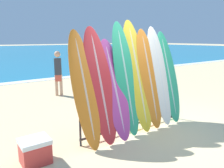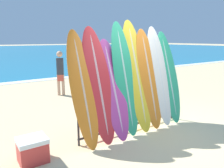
# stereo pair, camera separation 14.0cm
# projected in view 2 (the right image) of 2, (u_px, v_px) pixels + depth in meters

# --- Properties ---
(ground_plane) EXTENTS (160.00, 160.00, 0.00)m
(ground_plane) POSITION_uv_depth(u_px,v_px,m) (151.00, 129.00, 4.89)
(ground_plane) COLOR #CCB789
(surfboard_rack) EXTENTS (2.64, 0.04, 0.89)m
(surfboard_rack) POSITION_uv_depth(u_px,v_px,m) (132.00, 109.00, 4.77)
(surfboard_rack) COLOR #28282D
(surfboard_rack) RESTS_ON ground_plane
(surfboard_slot_0) EXTENTS (0.48, 0.83, 2.18)m
(surfboard_slot_0) POSITION_uv_depth(u_px,v_px,m) (83.00, 88.00, 4.03)
(surfboard_slot_0) COLOR orange
(surfboard_slot_0) RESTS_ON ground_plane
(surfboard_slot_1) EXTENTS (0.57, 0.81, 2.25)m
(surfboard_slot_1) POSITION_uv_depth(u_px,v_px,m) (99.00, 84.00, 4.23)
(surfboard_slot_1) COLOR red
(surfboard_slot_1) RESTS_ON ground_plane
(surfboard_slot_2) EXTENTS (0.55, 0.80, 2.00)m
(surfboard_slot_2) POSITION_uv_depth(u_px,v_px,m) (114.00, 89.00, 4.41)
(surfboard_slot_2) COLOR #B23D8E
(surfboard_slot_2) RESTS_ON ground_plane
(surfboard_slot_3) EXTENTS (0.52, 0.72, 2.36)m
(surfboard_slot_3) POSITION_uv_depth(u_px,v_px,m) (125.00, 78.00, 4.58)
(surfboard_slot_3) COLOR #289E70
(surfboard_slot_3) RESTS_ON ground_plane
(surfboard_slot_4) EXTENTS (0.59, 0.80, 2.41)m
(surfboard_slot_4) POSITION_uv_depth(u_px,v_px,m) (137.00, 75.00, 4.78)
(surfboard_slot_4) COLOR yellow
(surfboard_slot_4) RESTS_ON ground_plane
(surfboard_slot_5) EXTENTS (0.57, 0.72, 2.23)m
(surfboard_slot_5) POSITION_uv_depth(u_px,v_px,m) (149.00, 78.00, 4.94)
(surfboard_slot_5) COLOR orange
(surfboard_slot_5) RESTS_ON ground_plane
(surfboard_slot_6) EXTENTS (0.55, 0.75, 2.29)m
(surfboard_slot_6) POSITION_uv_depth(u_px,v_px,m) (159.00, 75.00, 5.13)
(surfboard_slot_6) COLOR silver
(surfboard_slot_6) RESTS_ON ground_plane
(surfboard_slot_7) EXTENTS (0.56, 0.73, 2.18)m
(surfboard_slot_7) POSITION_uv_depth(u_px,v_px,m) (169.00, 77.00, 5.30)
(surfboard_slot_7) COLOR #289E70
(surfboard_slot_7) RESTS_ON ground_plane
(person_near_water) EXTENTS (0.28, 0.28, 1.69)m
(person_near_water) POSITION_uv_depth(u_px,v_px,m) (105.00, 62.00, 10.23)
(person_near_water) COLOR beige
(person_near_water) RESTS_ON ground_plane
(person_mid_beach) EXTENTS (0.27, 0.24, 1.58)m
(person_mid_beach) POSITION_uv_depth(u_px,v_px,m) (60.00, 71.00, 7.70)
(person_mid_beach) COLOR tan
(person_mid_beach) RESTS_ON ground_plane
(cooler_box) EXTENTS (0.46, 0.41, 0.41)m
(cooler_box) POSITION_uv_depth(u_px,v_px,m) (33.00, 150.00, 3.57)
(cooler_box) COLOR red
(cooler_box) RESTS_ON ground_plane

